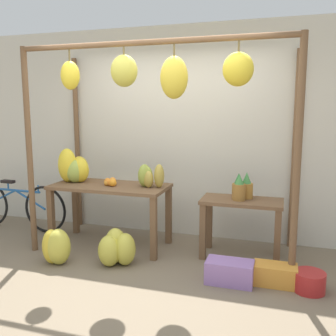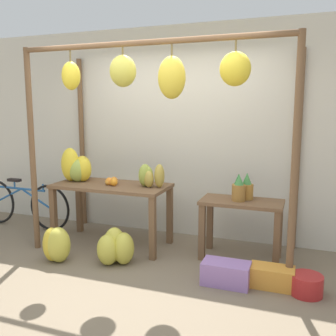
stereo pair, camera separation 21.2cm
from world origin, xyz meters
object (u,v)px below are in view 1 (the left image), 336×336
pineapple_cluster (241,188)px  blue_bucket (309,282)px  banana_pile_ground_left (56,247)px  parked_bicycle (16,205)px  banana_pile_on_table (74,168)px  papaya_pile (150,176)px  orange_pile (110,182)px  fruit_crate_purple (275,275)px  banana_pile_ground_right (117,248)px  fruit_crate_white (230,272)px

pineapple_cluster → blue_bucket: (0.74, -0.67, -0.73)m
banana_pile_ground_left → parked_bicycle: parked_bicycle is taller
banana_pile_on_table → parked_bicycle: 1.22m
pineapple_cluster → papaya_pile: bearing=-175.1°
banana_pile_on_table → pineapple_cluster: bearing=1.8°
banana_pile_on_table → parked_bicycle: banana_pile_on_table is taller
banana_pile_on_table → orange_pile: 0.57m
papaya_pile → fruit_crate_purple: size_ratio=0.85×
pineapple_cluster → papaya_pile: size_ratio=0.86×
banana_pile_ground_right → banana_pile_ground_left: bearing=-164.1°
fruit_crate_purple → pineapple_cluster: bearing=124.0°
banana_pile_on_table → blue_bucket: 3.06m
parked_bicycle → orange_pile: bearing=-7.1°
fruit_crate_white → blue_bucket: (0.75, 0.05, -0.02)m
orange_pile → banana_pile_ground_right: orange_pile is taller
parked_bicycle → papaya_pile: (2.10, -0.15, 0.57)m
pineapple_cluster → banana_pile_ground_left: size_ratio=0.76×
blue_bucket → papaya_pile: size_ratio=0.83×
banana_pile_ground_left → parked_bicycle: bearing=144.3°
fruit_crate_white → parked_bicycle: parked_bicycle is taller
banana_pile_ground_left → banana_pile_ground_right: bearing=15.9°
blue_bucket → parked_bicycle: parked_bicycle is taller
banana_pile_on_table → banana_pile_ground_right: size_ratio=0.98×
banana_pile_ground_left → blue_bucket: size_ratio=1.38×
blue_bucket → fruit_crate_purple: size_ratio=0.70×
fruit_crate_white → parked_bicycle: bearing=166.2°
pineapple_cluster → fruit_crate_purple: pineapple_cluster is taller
banana_pile_on_table → parked_bicycle: (-1.05, 0.13, -0.61)m
banana_pile_on_table → papaya_pile: banana_pile_on_table is taller
banana_pile_on_table → blue_bucket: bearing=-11.8°
parked_bicycle → papaya_pile: bearing=-4.1°
banana_pile_ground_left → papaya_pile: papaya_pile is taller
banana_pile_on_table → banana_pile_ground_left: bearing=-75.5°
banana_pile_on_table → papaya_pile: 1.05m
banana_pile_ground_left → papaya_pile: (0.85, 0.74, 0.71)m
pineapple_cluster → fruit_crate_white: bearing=-91.3°
banana_pile_ground_right → blue_bucket: banana_pile_ground_right is taller
orange_pile → parked_bicycle: (-1.60, 0.20, -0.48)m
pineapple_cluster → papaya_pile: 1.10m
banana_pile_ground_right → papaya_pile: (0.19, 0.56, 0.73)m
orange_pile → pineapple_cluster: bearing=5.0°
papaya_pile → banana_pile_ground_left: bearing=-138.8°
blue_bucket → parked_bicycle: 4.00m
banana_pile_on_table → orange_pile: banana_pile_on_table is taller
banana_pile_on_table → fruit_crate_white: (2.12, -0.65, -0.85)m
banana_pile_ground_left → blue_bucket: (2.68, 0.17, -0.11)m
banana_pile_on_table → banana_pile_ground_left: size_ratio=1.13×
parked_bicycle → banana_pile_ground_right: bearing=-20.4°
banana_pile_ground_left → fruit_crate_purple: size_ratio=0.97×
orange_pile → banana_pile_ground_right: 0.87m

